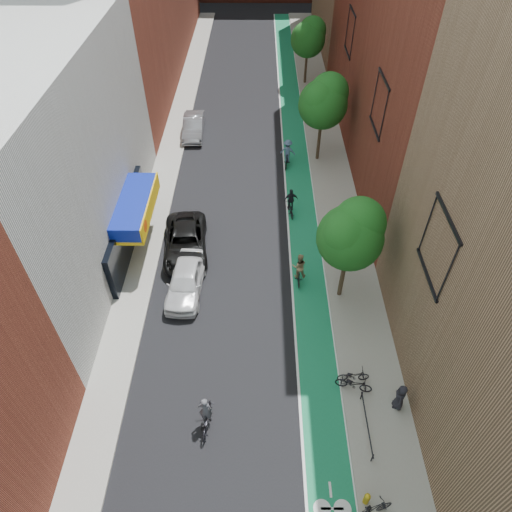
{
  "coord_description": "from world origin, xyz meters",
  "views": [
    {
      "loc": [
        1.06,
        -6.87,
        19.54
      ],
      "look_at": [
        0.92,
        11.62,
        1.5
      ],
      "focal_mm": 32.0,
      "sensor_mm": 36.0,
      "label": 1
    }
  ],
  "objects_px": {
    "cyclist_lane_mid": "(291,205)",
    "pedestrian": "(400,397)",
    "parked_car_silver": "(194,126)",
    "cyclist_lead": "(206,417)",
    "parked_car_white": "(186,281)",
    "cyclist_lane_near": "(299,270)",
    "fire_hydrant": "(367,498)",
    "parked_car_black": "(186,242)",
    "cyclist_lane_far": "(288,155)"
  },
  "relations": [
    {
      "from": "cyclist_lane_near",
      "to": "cyclist_lead",
      "type": "bearing_deg",
      "value": 61.37
    },
    {
      "from": "parked_car_silver",
      "to": "fire_hydrant",
      "type": "xyz_separation_m",
      "value": [
        9.72,
        -28.64,
        -0.24
      ]
    },
    {
      "from": "parked_car_white",
      "to": "parked_car_silver",
      "type": "height_order",
      "value": "parked_car_white"
    },
    {
      "from": "parked_car_white",
      "to": "fire_hydrant",
      "type": "relative_size",
      "value": 6.64
    },
    {
      "from": "parked_car_silver",
      "to": "cyclist_lead",
      "type": "bearing_deg",
      "value": -84.54
    },
    {
      "from": "parked_car_white",
      "to": "cyclist_lane_near",
      "type": "xyz_separation_m",
      "value": [
        6.36,
        0.78,
        0.1
      ]
    },
    {
      "from": "parked_car_silver",
      "to": "cyclist_lane_mid",
      "type": "distance_m",
      "value": 13.01
    },
    {
      "from": "cyclist_lane_near",
      "to": "parked_car_black",
      "type": "bearing_deg",
      "value": -20.68
    },
    {
      "from": "parked_car_black",
      "to": "cyclist_lane_mid",
      "type": "xyz_separation_m",
      "value": [
        6.58,
        3.78,
        -0.01
      ]
    },
    {
      "from": "parked_car_silver",
      "to": "fire_hydrant",
      "type": "bearing_deg",
      "value": -73.02
    },
    {
      "from": "cyclist_lane_far",
      "to": "cyclist_lead",
      "type": "bearing_deg",
      "value": 89.95
    },
    {
      "from": "cyclist_lead",
      "to": "cyclist_lane_near",
      "type": "height_order",
      "value": "cyclist_lead"
    },
    {
      "from": "cyclist_lane_near",
      "to": "fire_hydrant",
      "type": "distance_m",
      "value": 12.06
    },
    {
      "from": "pedestrian",
      "to": "cyclist_lane_far",
      "type": "bearing_deg",
      "value": -153.91
    },
    {
      "from": "cyclist_lane_mid",
      "to": "fire_hydrant",
      "type": "height_order",
      "value": "cyclist_lane_mid"
    },
    {
      "from": "parked_car_silver",
      "to": "cyclist_lane_mid",
      "type": "relative_size",
      "value": 2.38
    },
    {
      "from": "cyclist_lane_near",
      "to": "cyclist_lane_far",
      "type": "bearing_deg",
      "value": -90.4
    },
    {
      "from": "cyclist_lane_far",
      "to": "pedestrian",
      "type": "bearing_deg",
      "value": 113.71
    },
    {
      "from": "parked_car_black",
      "to": "pedestrian",
      "type": "bearing_deg",
      "value": -49.52
    },
    {
      "from": "parked_car_black",
      "to": "pedestrian",
      "type": "relative_size",
      "value": 3.55
    },
    {
      "from": "parked_car_white",
      "to": "cyclist_lane_mid",
      "type": "height_order",
      "value": "cyclist_lane_mid"
    },
    {
      "from": "parked_car_silver",
      "to": "cyclist_lane_near",
      "type": "relative_size",
      "value": 2.29
    },
    {
      "from": "cyclist_lane_near",
      "to": "pedestrian",
      "type": "bearing_deg",
      "value": 116.19
    },
    {
      "from": "cyclist_lane_mid",
      "to": "fire_hydrant",
      "type": "xyz_separation_m",
      "value": [
        2.1,
        -18.09,
        -0.23
      ]
    },
    {
      "from": "parked_car_silver",
      "to": "pedestrian",
      "type": "height_order",
      "value": "pedestrian"
    },
    {
      "from": "cyclist_lead",
      "to": "pedestrian",
      "type": "relative_size",
      "value": 1.31
    },
    {
      "from": "parked_car_white",
      "to": "parked_car_silver",
      "type": "distance_m",
      "value": 17.57
    },
    {
      "from": "parked_car_silver",
      "to": "fire_hydrant",
      "type": "distance_m",
      "value": 30.24
    },
    {
      "from": "cyclist_lane_near",
      "to": "parked_car_silver",
      "type": "bearing_deg",
      "value": -66.13
    },
    {
      "from": "cyclist_lane_mid",
      "to": "pedestrian",
      "type": "distance_m",
      "value": 14.63
    },
    {
      "from": "parked_car_black",
      "to": "pedestrian",
      "type": "distance_m",
      "value": 14.86
    },
    {
      "from": "pedestrian",
      "to": "fire_hydrant",
      "type": "height_order",
      "value": "pedestrian"
    },
    {
      "from": "cyclist_lane_mid",
      "to": "parked_car_white",
      "type": "bearing_deg",
      "value": 39.49
    },
    {
      "from": "pedestrian",
      "to": "fire_hydrant",
      "type": "distance_m",
      "value": 4.59
    },
    {
      "from": "cyclist_lead",
      "to": "cyclist_lane_near",
      "type": "xyz_separation_m",
      "value": [
        4.55,
        8.71,
        0.23
      ]
    },
    {
      "from": "parked_car_silver",
      "to": "cyclist_lane_near",
      "type": "bearing_deg",
      "value": -66.85
    },
    {
      "from": "parked_car_black",
      "to": "cyclist_lane_far",
      "type": "bearing_deg",
      "value": 49.81
    },
    {
      "from": "fire_hydrant",
      "to": "parked_car_white",
      "type": "bearing_deg",
      "value": 126.73
    },
    {
      "from": "cyclist_lead",
      "to": "cyclist_lane_mid",
      "type": "height_order",
      "value": "cyclist_lead"
    },
    {
      "from": "cyclist_lead",
      "to": "fire_hydrant",
      "type": "relative_size",
      "value": 2.9
    },
    {
      "from": "parked_car_black",
      "to": "parked_car_silver",
      "type": "xyz_separation_m",
      "value": [
        -1.03,
        14.33,
        0.0
      ]
    },
    {
      "from": "parked_car_black",
      "to": "cyclist_lane_near",
      "type": "xyz_separation_m",
      "value": [
        6.74,
        -2.41,
        0.13
      ]
    },
    {
      "from": "cyclist_lead",
      "to": "cyclist_lane_near",
      "type": "bearing_deg",
      "value": -114.13
    },
    {
      "from": "parked_car_white",
      "to": "parked_car_black",
      "type": "distance_m",
      "value": 3.21
    },
    {
      "from": "parked_car_white",
      "to": "cyclist_lane_far",
      "type": "relative_size",
      "value": 2.19
    },
    {
      "from": "parked_car_white",
      "to": "pedestrian",
      "type": "height_order",
      "value": "pedestrian"
    },
    {
      "from": "cyclist_lead",
      "to": "cyclist_lane_mid",
      "type": "bearing_deg",
      "value": -102.96
    },
    {
      "from": "parked_car_white",
      "to": "parked_car_black",
      "type": "xyz_separation_m",
      "value": [
        -0.38,
        3.18,
        -0.03
      ]
    },
    {
      "from": "parked_car_silver",
      "to": "cyclist_lane_far",
      "type": "relative_size",
      "value": 2.18
    },
    {
      "from": "cyclist_lead",
      "to": "fire_hydrant",
      "type": "height_order",
      "value": "cyclist_lead"
    }
  ]
}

